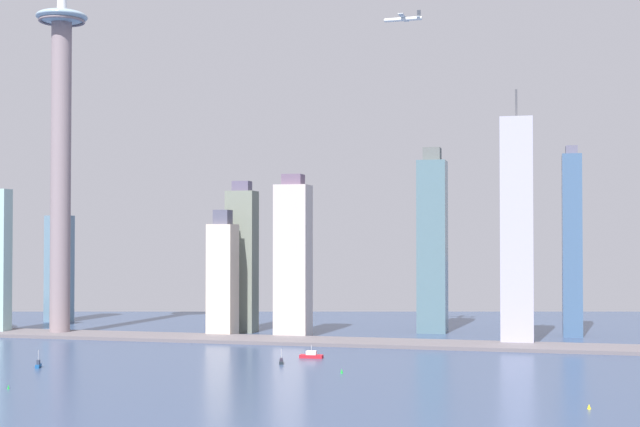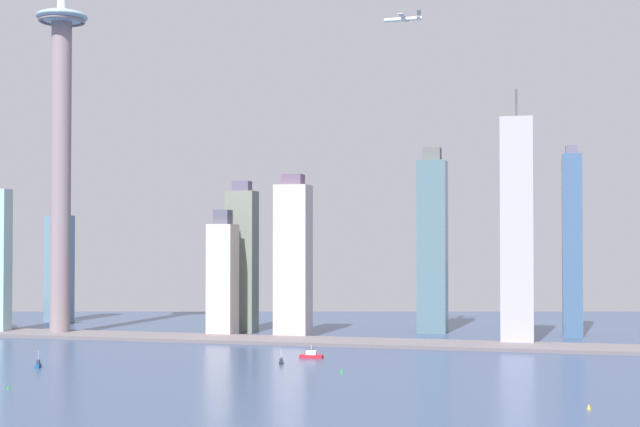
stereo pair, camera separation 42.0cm
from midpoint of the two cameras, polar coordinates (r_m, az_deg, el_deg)
The scene contains 16 objects.
waterfront_pier at distance 715.15m, azimuth 0.58°, elevation -7.95°, with size 731.23×47.24×2.65m, color #645D62.
observation_tower at distance 805.05m, azimuth -15.79°, elevation 5.27°, with size 42.76×42.76×373.08m.
skyscraper_0 at distance 794.43m, azimuth -4.89°, elevation -2.87°, with size 24.57×20.35×130.02m.
skyscraper_1 at distance 795.81m, azimuth 6.97°, elevation -1.89°, with size 24.45×26.91×158.75m.
skyscraper_2 at distance 920.92m, azimuth -15.89°, elevation -3.22°, with size 25.62×12.96×109.56m.
skyscraper_3 at distance 717.23m, azimuth 12.10°, elevation -1.05°, with size 24.63×20.33×195.36m.
skyscraper_4 at distance 766.72m, azimuth -6.08°, elevation -3.95°, with size 21.10×23.34×104.39m.
skyscraper_5 at distance 752.56m, azimuth -1.70°, elevation -2.84°, with size 27.15×25.39×133.29m.
skyscraper_6 at distance 788.47m, azimuth 15.36°, elevation -1.81°, with size 15.65×26.61×157.41m.
boat_0 at distance 603.90m, azimuth -2.44°, elevation -9.17°, with size 5.21×9.67×9.75m.
boat_2 at distance 611.97m, azimuth -17.10°, elevation -8.97°, with size 4.89×8.77×11.02m.
boat_3 at distance 630.55m, azimuth -0.56°, elevation -8.80°, with size 15.99×6.44×8.95m.
channel_buoy_0 at distance 534.37m, azimuth -18.79°, elevation -10.14°, with size 1.20×1.20×2.43m, color green.
channel_buoy_1 at distance 562.78m, azimuth 1.33°, elevation -9.74°, with size 1.65×1.65×2.80m, color green.
channel_buoy_2 at distance 468.49m, azimuth 16.33°, elevation -11.42°, with size 1.92×1.92×2.41m, color yellow.
airplane at distance 756.58m, azimuth 5.15°, elevation 11.94°, with size 31.10×28.70×8.12m.
Camera 1 is at (154.65, -287.96, 83.72)m, focal length 51.56 mm.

